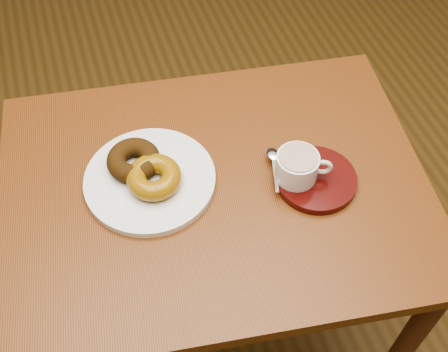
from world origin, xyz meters
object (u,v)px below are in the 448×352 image
object	(u,v)px
donut_plate	(150,180)
coffee_cup	(298,166)
cafe_table	(215,219)
saucer	(316,180)

from	to	relation	value
donut_plate	coffee_cup	size ratio (longest dim) A/B	2.43
cafe_table	coffee_cup	xyz separation A→B (m)	(0.16, -0.04, 0.17)
cafe_table	saucer	size ratio (longest dim) A/B	5.79
cafe_table	coffee_cup	size ratio (longest dim) A/B	8.64
cafe_table	saucer	bearing A→B (deg)	-8.58
coffee_cup	saucer	bearing A→B (deg)	-1.55
cafe_table	donut_plate	world-z (taller)	donut_plate
saucer	coffee_cup	size ratio (longest dim) A/B	1.49
cafe_table	donut_plate	distance (m)	0.18
donut_plate	saucer	distance (m)	0.33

